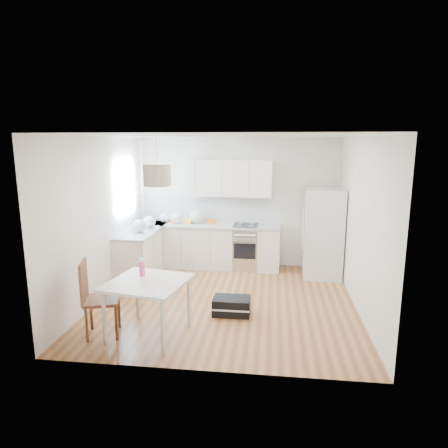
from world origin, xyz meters
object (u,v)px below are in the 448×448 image
dining_chair (102,298)px  gym_bag (232,306)px  dining_table (148,287)px  refrigerator (324,233)px

dining_chair → gym_bag: 1.93m
dining_chair → gym_bag: dining_chair is taller
dining_table → dining_chair: dining_chair is taller
refrigerator → dining_table: bearing=-130.4°
dining_table → dining_chair: 0.65m
refrigerator → dining_chair: (-3.27, -2.94, -0.33)m
gym_bag → refrigerator: bearing=52.3°
refrigerator → dining_table: refrigerator is taller
refrigerator → dining_chair: refrigerator is taller
dining_table → gym_bag: size_ratio=2.05×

